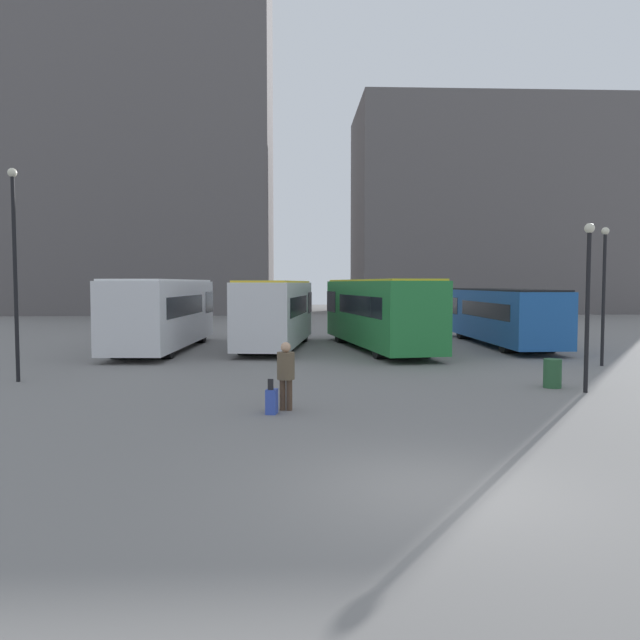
{
  "coord_description": "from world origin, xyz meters",
  "views": [
    {
      "loc": [
        -2.11,
        -9.01,
        3.09
      ],
      "look_at": [
        -1.11,
        15.5,
        1.63
      ],
      "focal_mm": 35.0,
      "sensor_mm": 36.0,
      "label": 1
    }
  ],
  "objects": [
    {
      "name": "ground_plane",
      "position": [
        0.0,
        0.0,
        0.0
      ],
      "size": [
        160.0,
        160.0,
        0.0
      ],
      "primitive_type": "plane",
      "color": "slate"
    },
    {
      "name": "building_block_left",
      "position": [
        -17.52,
        58.08,
        21.28
      ],
      "size": [
        25.82,
        16.21,
        42.55
      ],
      "color": "#5B5656",
      "rests_on": "ground_plane"
    },
    {
      "name": "building_block_right",
      "position": [
        19.52,
        58.08,
        10.79
      ],
      "size": [
        29.83,
        14.8,
        21.57
      ],
      "color": "#5B5656",
      "rests_on": "ground_plane"
    },
    {
      "name": "bus_0",
      "position": [
        -8.15,
        19.98,
        1.76
      ],
      "size": [
        3.17,
        10.95,
        3.25
      ],
      "rotation": [
        0.0,
        0.0,
        1.52
      ],
      "color": "silver",
      "rests_on": "ground_plane"
    },
    {
      "name": "bus_1",
      "position": [
        -2.97,
        20.65,
        1.73
      ],
      "size": [
        3.62,
        10.11,
        3.19
      ],
      "rotation": [
        0.0,
        0.0,
        1.45
      ],
      "color": "silver",
      "rests_on": "ground_plane"
    },
    {
      "name": "bus_2",
      "position": [
        1.77,
        19.92,
        1.77
      ],
      "size": [
        4.17,
        11.91,
        3.25
      ],
      "rotation": [
        0.0,
        0.0,
        1.72
      ],
      "color": "#237A38",
      "rests_on": "ground_plane"
    },
    {
      "name": "bus_3",
      "position": [
        8.15,
        21.59,
        1.53
      ],
      "size": [
        2.52,
        11.46,
        2.8
      ],
      "rotation": [
        0.0,
        0.0,
        1.58
      ],
      "color": "#1E56A3",
      "rests_on": "ground_plane"
    },
    {
      "name": "traveler",
      "position": [
        -2.32,
        5.99,
        0.99
      ],
      "size": [
        0.5,
        0.5,
        1.66
      ],
      "rotation": [
        0.0,
        0.0,
        1.38
      ],
      "color": "#4C3828",
      "rests_on": "ground_plane"
    },
    {
      "name": "suitcase",
      "position": [
        -2.66,
        5.59,
        0.3
      ],
      "size": [
        0.3,
        0.37,
        0.85
      ],
      "rotation": [
        0.0,
        0.0,
        1.38
      ],
      "color": "#334CB2",
      "rests_on": "ground_plane"
    },
    {
      "name": "lamp_post_0",
      "position": [
        9.34,
        13.62,
        3.06
      ],
      "size": [
        0.28,
        0.28,
        5.14
      ],
      "color": "black",
      "rests_on": "ground_plane"
    },
    {
      "name": "lamp_post_1",
      "position": [
        -10.77,
        10.72,
        3.83
      ],
      "size": [
        0.28,
        0.28,
        6.61
      ],
      "color": "black",
      "rests_on": "ground_plane"
    },
    {
      "name": "lamp_post_2",
      "position": [
        6.09,
        8.1,
        2.85
      ],
      "size": [
        0.28,
        0.28,
        4.75
      ],
      "color": "black",
      "rests_on": "ground_plane"
    },
    {
      "name": "trash_bin",
      "position": [
        5.5,
        8.95,
        0.42
      ],
      "size": [
        0.52,
        0.52,
        0.85
      ],
      "color": "#285633",
      "rests_on": "ground_plane"
    }
  ]
}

